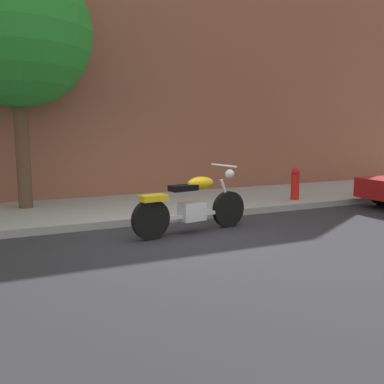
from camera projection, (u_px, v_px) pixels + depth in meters
The scene contains 6 objects.
ground_plane at pixel (183, 238), 6.94m from camera, with size 60.00×60.00×0.00m, color #28282D.
sidewalk at pixel (135, 207), 9.35m from camera, with size 22.32×2.98×0.14m, color #989898.
building_facade at pixel (110, 7), 10.23m from camera, with size 22.32×0.50×9.52m, color brown.
motorcycle at pixel (192, 206), 7.25m from camera, with size 2.28×0.74×1.16m.
street_tree at pixel (16, 32), 8.43m from camera, with size 3.04×3.04×5.27m.
fire_hydrant at pixel (295, 186), 9.96m from camera, with size 0.20×0.20×0.91m.
Camera 1 is at (-2.71, -6.19, 1.77)m, focal length 39.16 mm.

